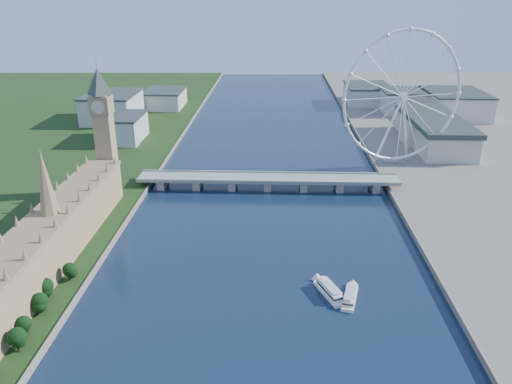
{
  "coord_description": "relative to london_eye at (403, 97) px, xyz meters",
  "views": [
    {
      "loc": [
        4.96,
        -95.79,
        156.61
      ],
      "look_at": [
        -6.69,
        210.0,
        32.52
      ],
      "focal_mm": 35.0,
      "sensor_mm": 36.0,
      "label": 1
    }
  ],
  "objects": [
    {
      "name": "parliament_range",
      "position": [
        -247.98,
        -185.08,
        -49.04
      ],
      "size": [
        24.0,
        200.0,
        70.0
      ],
      "color": "tan",
      "rests_on": "ground"
    },
    {
      "name": "big_ben",
      "position": [
        -247.98,
        -77.08,
        -0.95
      ],
      "size": [
        20.02,
        20.02,
        110.0
      ],
      "color": "tan",
      "rests_on": "ground"
    },
    {
      "name": "westminster_bridge",
      "position": [
        -119.98,
        -55.08,
        -60.89
      ],
      "size": [
        220.0,
        22.0,
        9.5
      ],
      "color": "gray",
      "rests_on": "ground"
    },
    {
      "name": "london_eye",
      "position": [
        0.0,
        0.0,
        0.0
      ],
      "size": [
        113.6,
        39.12,
        124.3
      ],
      "color": "silver",
      "rests_on": "ground"
    },
    {
      "name": "county_hall",
      "position": [
        55.02,
        74.92,
        -67.52
      ],
      "size": [
        54.0,
        144.0,
        35.0
      ],
      "primitive_type": null,
      "color": "beige",
      "rests_on": "ground"
    },
    {
      "name": "city_skyline",
      "position": [
        -80.75,
        205.0,
        -50.56
      ],
      "size": [
        505.0,
        280.0,
        32.0
      ],
      "color": "beige",
      "rests_on": "ground"
    },
    {
      "name": "tour_boat_near",
      "position": [
        -83.19,
        -214.82,
        -67.52
      ],
      "size": [
        18.1,
        29.86,
        6.45
      ],
      "primitive_type": null,
      "rotation": [
        0.0,
        0.0,
        0.39
      ],
      "color": "white",
      "rests_on": "ground"
    },
    {
      "name": "tour_boat_far",
      "position": [
        -72.74,
        -219.63,
        -67.52
      ],
      "size": [
        13.53,
        27.96,
        5.96
      ],
      "primitive_type": null,
      "rotation": [
        0.0,
        0.0,
        -0.26
      ],
      "color": "white",
      "rests_on": "ground"
    }
  ]
}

